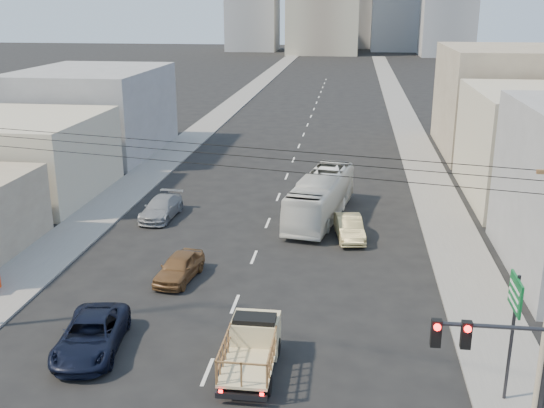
% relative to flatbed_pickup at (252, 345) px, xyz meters
% --- Properties ---
extents(ground, '(420.00, 420.00, 0.00)m').
position_rel_flatbed_pickup_xyz_m(ground, '(-1.72, -2.40, -1.09)').
color(ground, black).
rests_on(ground, ground).
extents(sidewalk_left, '(3.50, 180.00, 0.12)m').
position_rel_flatbed_pickup_xyz_m(sidewalk_left, '(-13.47, 67.60, -1.03)').
color(sidewalk_left, slate).
rests_on(sidewalk_left, ground).
extents(sidewalk_right, '(3.50, 180.00, 0.12)m').
position_rel_flatbed_pickup_xyz_m(sidewalk_right, '(10.03, 67.60, -1.03)').
color(sidewalk_right, slate).
rests_on(sidewalk_right, ground).
extents(lane_dashes, '(0.15, 104.00, 0.01)m').
position_rel_flatbed_pickup_xyz_m(lane_dashes, '(-1.72, 50.60, -1.09)').
color(lane_dashes, silver).
rests_on(lane_dashes, ground).
extents(flatbed_pickup, '(1.95, 4.41, 1.90)m').
position_rel_flatbed_pickup_xyz_m(flatbed_pickup, '(0.00, 0.00, 0.00)').
color(flatbed_pickup, beige).
rests_on(flatbed_pickup, ground).
extents(navy_pickup, '(3.09, 5.49, 1.45)m').
position_rel_flatbed_pickup_xyz_m(navy_pickup, '(-6.86, 0.57, -0.37)').
color(navy_pickup, black).
rests_on(navy_pickup, ground).
extents(city_bus, '(4.37, 11.00, 2.99)m').
position_rel_flatbed_pickup_xyz_m(city_bus, '(1.66, 19.12, 0.40)').
color(city_bus, silver).
rests_on(city_bus, ground).
extents(sedan_brown, '(2.16, 4.26, 1.39)m').
position_rel_flatbed_pickup_xyz_m(sedan_brown, '(-5.13, 8.08, -0.40)').
color(sedan_brown, brown).
rests_on(sedan_brown, ground).
extents(sedan_tan, '(2.11, 4.45, 1.41)m').
position_rel_flatbed_pickup_xyz_m(sedan_tan, '(3.66, 15.36, -0.39)').
color(sedan_tan, tan).
rests_on(sedan_tan, ground).
extents(sedan_grey, '(2.22, 4.92, 1.40)m').
position_rel_flatbed_pickup_xyz_m(sedan_grey, '(-9.01, 17.79, -0.40)').
color(sedan_grey, gray).
rests_on(sedan_grey, ground).
extents(traffic_signal, '(3.23, 0.35, 6.00)m').
position_rel_flatbed_pickup_xyz_m(traffic_signal, '(8.05, -5.91, 2.98)').
color(traffic_signal, '#2D2D33').
rests_on(traffic_signal, ground).
extents(green_sign, '(0.18, 1.60, 5.00)m').
position_rel_flatbed_pickup_xyz_m(green_sign, '(9.45, -0.90, 2.65)').
color(green_sign, '#2D2D33').
rests_on(green_sign, ground).
extents(overhead_wires, '(23.01, 5.02, 0.72)m').
position_rel_flatbed_pickup_xyz_m(overhead_wires, '(-1.72, -0.90, 7.87)').
color(overhead_wires, black).
rests_on(overhead_wires, ground).
extents(bldg_right_far, '(12.00, 16.00, 10.00)m').
position_rel_flatbed_pickup_xyz_m(bldg_right_far, '(18.28, 41.60, 3.91)').
color(bldg_right_far, gray).
rests_on(bldg_right_far, ground).
extents(bldg_left_mid, '(11.00, 12.00, 6.00)m').
position_rel_flatbed_pickup_xyz_m(bldg_left_mid, '(-20.72, 21.60, 1.91)').
color(bldg_left_mid, '#BEB499').
rests_on(bldg_left_mid, ground).
extents(bldg_left_far, '(12.00, 16.00, 8.00)m').
position_rel_flatbed_pickup_xyz_m(bldg_left_far, '(-21.22, 36.60, 2.91)').
color(bldg_left_far, gray).
rests_on(bldg_left_far, ground).
extents(midrise_east, '(14.00, 14.00, 28.00)m').
position_rel_flatbed_pickup_xyz_m(midrise_east, '(28.28, 162.60, 12.91)').
color(midrise_east, gray).
rests_on(midrise_east, ground).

